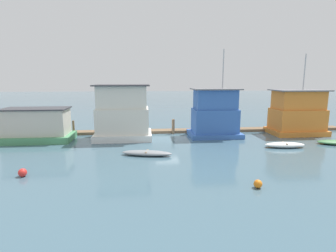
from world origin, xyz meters
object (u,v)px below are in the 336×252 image
object	(u,v)px
houseboat_green	(37,126)
houseboat_orange	(297,114)
mooring_post_near_right	(173,127)
houseboat_blue	(215,115)
mooring_post_centre	(230,125)
dinghy_grey	(147,153)
buoy_orange	(258,184)
dinghy_white	(285,145)
houseboat_white	(123,114)
mooring_post_near_left	(74,128)
buoy_red	(23,173)

from	to	relation	value
houseboat_green	houseboat_orange	xyz separation A→B (m)	(27.50, 0.78, 0.76)
houseboat_green	mooring_post_near_right	world-z (taller)	houseboat_green
houseboat_blue	mooring_post_centre	world-z (taller)	houseboat_blue
dinghy_grey	mooring_post_centre	xyz separation A→B (m)	(9.58, 8.09, 0.68)
mooring_post_near_right	buoy_orange	size ratio (longest dim) A/B	3.43
dinghy_grey	mooring_post_centre	world-z (taller)	mooring_post_centre
dinghy_white	buoy_orange	world-z (taller)	buoy_orange
mooring_post_centre	mooring_post_near_right	distance (m)	6.49
houseboat_green	dinghy_white	size ratio (longest dim) A/B	1.84
houseboat_white	mooring_post_near_left	world-z (taller)	houseboat_white
mooring_post_near_right	buoy_orange	world-z (taller)	mooring_post_near_right
houseboat_green	houseboat_orange	size ratio (longest dim) A/B	0.77
mooring_post_near_left	houseboat_green	bearing A→B (deg)	-146.07
houseboat_blue	mooring_post_near_left	xyz separation A→B (m)	(-15.09, 1.48, -1.50)
dinghy_white	mooring_post_near_left	distance (m)	21.25
dinghy_grey	dinghy_white	bearing A→B (deg)	6.06
mooring_post_centre	houseboat_orange	bearing A→B (deg)	-9.70
mooring_post_centre	buoy_orange	size ratio (longest dim) A/B	3.65
mooring_post_near_left	buoy_red	world-z (taller)	mooring_post_near_left
houseboat_white	dinghy_grey	xyz separation A→B (m)	(2.31, -6.36, -2.38)
mooring_post_centre	houseboat_blue	bearing A→B (deg)	-146.22
mooring_post_near_right	buoy_orange	bearing A→B (deg)	-78.36
houseboat_white	buoy_orange	distance (m)	15.97
dinghy_white	mooring_post_near_left	xyz separation A→B (m)	(-20.14, 6.77, 0.59)
houseboat_green	buoy_orange	bearing A→B (deg)	-37.66
houseboat_orange	dinghy_grey	xyz separation A→B (m)	(-16.79, -6.86, -2.09)
houseboat_white	houseboat_blue	xyz separation A→B (m)	(9.68, 0.25, -0.25)
houseboat_green	mooring_post_centre	distance (m)	20.40
dinghy_grey	buoy_orange	distance (m)	9.31
dinghy_white	mooring_post_near_right	xyz separation A→B (m)	(-9.33, 6.77, 0.59)
houseboat_blue	dinghy_grey	distance (m)	10.12
mooring_post_near_right	buoy_red	distance (m)	16.24
houseboat_white	mooring_post_centre	xyz separation A→B (m)	(11.89, 1.72, -1.70)
mooring_post_near_left	mooring_post_near_right	xyz separation A→B (m)	(10.81, 0.00, -0.01)
mooring_post_near_right	buoy_orange	distance (m)	15.37
dinghy_white	buoy_orange	bearing A→B (deg)	-126.97
mooring_post_near_left	mooring_post_near_right	distance (m)	10.81
houseboat_green	mooring_post_centre	size ratio (longest dim) A/B	3.80
houseboat_white	mooring_post_centre	world-z (taller)	houseboat_white
dinghy_white	mooring_post_near_right	distance (m)	11.54
dinghy_white	dinghy_grey	bearing A→B (deg)	-173.94
buoy_orange	dinghy_grey	bearing A→B (deg)	131.63
houseboat_green	dinghy_white	world-z (taller)	houseboat_green
buoy_red	buoy_orange	size ratio (longest dim) A/B	1.09
buoy_orange	mooring_post_near_right	bearing A→B (deg)	101.64
dinghy_white	houseboat_white	bearing A→B (deg)	161.07
houseboat_white	houseboat_blue	distance (m)	9.68
dinghy_white	houseboat_orange	bearing A→B (deg)	51.70
houseboat_white	houseboat_orange	world-z (taller)	houseboat_orange
mooring_post_near_right	dinghy_grey	bearing A→B (deg)	-110.87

